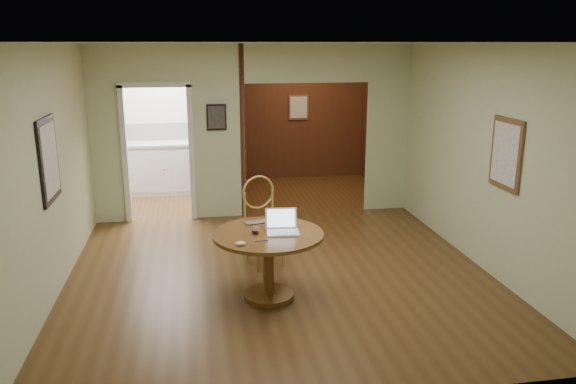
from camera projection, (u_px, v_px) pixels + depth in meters
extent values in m
plane|color=#4B2E15|center=(280.00, 276.00, 6.72)|extent=(5.00, 5.00, 0.00)
plane|color=white|center=(280.00, 43.00, 6.02)|extent=(5.00, 5.00, 0.00)
plane|color=#BABD92|center=(334.00, 238.00, 3.99)|extent=(5.00, 0.00, 5.00)
plane|color=#BABD92|center=(48.00, 174.00, 5.97)|extent=(0.00, 5.00, 5.00)
plane|color=#BABD92|center=(484.00, 158.00, 6.77)|extent=(0.00, 5.00, 5.00)
cube|color=#BABD92|center=(106.00, 136.00, 8.39)|extent=(0.50, 2.70, 0.04)
cube|color=#BABD92|center=(217.00, 133.00, 8.66)|extent=(0.80, 2.70, 0.04)
cube|color=#BABD92|center=(387.00, 129.00, 9.10)|extent=(0.70, 2.70, 0.04)
plane|color=silver|center=(171.00, 118.00, 10.44)|extent=(2.70, 0.00, 2.70)
plane|color=#382210|center=(298.00, 112.00, 11.32)|extent=(2.70, 0.00, 2.70)
cube|color=#382210|center=(236.00, 122.00, 9.91)|extent=(0.08, 2.50, 2.70)
cube|color=black|center=(49.00, 160.00, 5.93)|extent=(0.03, 0.70, 0.90)
cube|color=brown|center=(506.00, 154.00, 6.26)|extent=(0.03, 0.60, 0.80)
cube|color=black|center=(216.00, 117.00, 8.57)|extent=(0.30, 0.03, 0.40)
cube|color=white|center=(299.00, 107.00, 11.28)|extent=(0.40, 0.03, 0.50)
cube|color=white|center=(172.00, 131.00, 10.49)|extent=(2.00, 0.02, 0.32)
cylinder|color=brown|center=(269.00, 295.00, 6.15)|extent=(0.55, 0.55, 0.05)
cylinder|color=brown|center=(268.00, 266.00, 6.06)|extent=(0.12, 0.12, 0.64)
cylinder|color=brown|center=(268.00, 235.00, 5.97)|extent=(1.19, 1.19, 0.04)
cylinder|color=#AB843D|center=(264.00, 226.00, 6.94)|extent=(0.58, 0.58, 0.03)
cylinder|color=#AB843D|center=(258.00, 252.00, 6.78)|extent=(0.03, 0.03, 0.50)
cylinder|color=#AB843D|center=(283.00, 248.00, 6.93)|extent=(0.03, 0.03, 0.50)
cylinder|color=#AB843D|center=(247.00, 243.00, 7.07)|extent=(0.03, 0.03, 0.50)
cylinder|color=#AB843D|center=(271.00, 239.00, 7.22)|extent=(0.03, 0.03, 0.50)
cylinder|color=#AB843D|center=(245.00, 208.00, 6.95)|extent=(0.03, 0.03, 0.40)
cylinder|color=#AB843D|center=(273.00, 204.00, 7.11)|extent=(0.03, 0.03, 0.40)
torus|color=#AB843D|center=(258.00, 192.00, 6.99)|extent=(0.42, 0.15, 0.43)
cube|color=white|center=(283.00, 233.00, 5.95)|extent=(0.36, 0.27, 0.02)
cube|color=silver|center=(284.00, 233.00, 5.91)|extent=(0.30, 0.15, 0.00)
cube|color=white|center=(281.00, 218.00, 6.05)|extent=(0.34, 0.09, 0.22)
cube|color=#8C9DB2|center=(281.00, 218.00, 6.04)|extent=(0.30, 0.07, 0.19)
imported|color=silver|center=(260.00, 223.00, 6.25)|extent=(0.34, 0.27, 0.02)
ellipsoid|color=white|center=(240.00, 244.00, 5.58)|extent=(0.12, 0.07, 0.05)
cylinder|color=#0B1150|center=(261.00, 241.00, 5.71)|extent=(0.14, 0.03, 0.01)
cube|color=silver|center=(174.00, 168.00, 10.39)|extent=(2.00, 0.55, 0.90)
cube|color=beige|center=(172.00, 143.00, 10.27)|extent=(2.06, 0.60, 0.04)
sphere|color=#B20C0C|center=(164.00, 169.00, 10.07)|extent=(0.03, 0.03, 0.03)
sphere|color=#B20C0C|center=(220.00, 168.00, 10.23)|extent=(0.03, 0.03, 0.03)
ellipsoid|color=beige|center=(195.00, 134.00, 10.29)|extent=(0.36, 0.34, 0.30)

